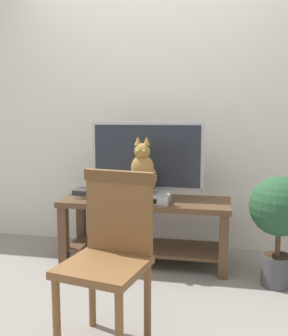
{
  "coord_description": "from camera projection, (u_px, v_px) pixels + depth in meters",
  "views": [
    {
      "loc": [
        0.57,
        -2.38,
        1.2
      ],
      "look_at": [
        -0.02,
        0.54,
        0.79
      ],
      "focal_mm": 40.79,
      "sensor_mm": 36.0,
      "label": 1
    }
  ],
  "objects": [
    {
      "name": "media_box",
      "position": [
        143.0,
        197.0,
        3.01
      ],
      "size": [
        0.42,
        0.25,
        0.07
      ],
      "color": "#ADADB2",
      "rests_on": "tv_stand"
    },
    {
      "name": "tv",
      "position": [
        147.0,
        159.0,
        3.13
      ],
      "size": [
        0.92,
        0.2,
        0.63
      ],
      "color": "#B7B7BC",
      "rests_on": "tv_stand"
    },
    {
      "name": "tv_stand",
      "position": [
        145.0,
        219.0,
        3.11
      ],
      "size": [
        1.36,
        0.5,
        0.53
      ],
      "color": "#513823",
      "rests_on": "ground"
    },
    {
      "name": "back_wall",
      "position": [
        158.0,
        94.0,
        3.47
      ],
      "size": [
        7.0,
        0.12,
        2.8
      ],
      "primitive_type": "cube",
      "color": "silver",
      "rests_on": "ground"
    },
    {
      "name": "cat",
      "position": [
        143.0,
        172.0,
        2.97
      ],
      "size": [
        0.21,
        0.3,
        0.45
      ],
      "color": "olive",
      "rests_on": "media_box"
    },
    {
      "name": "ground_plane",
      "position": [
        131.0,
        294.0,
        2.58
      ],
      "size": [
        12.0,
        12.0,
        0.0
      ],
      "primitive_type": "plane",
      "color": "gray"
    },
    {
      "name": "wooden_chair",
      "position": [
        111.0,
        247.0,
        1.99
      ],
      "size": [
        0.47,
        0.47,
        0.91
      ],
      "color": "brown",
      "rests_on": "ground"
    },
    {
      "name": "book_stack",
      "position": [
        88.0,
        193.0,
        3.17
      ],
      "size": [
        0.24,
        0.2,
        0.07
      ],
      "color": "beige",
      "rests_on": "tv_stand"
    },
    {
      "name": "potted_plant",
      "position": [
        279.0,
        215.0,
        2.66
      ],
      "size": [
        0.42,
        0.42,
        0.79
      ],
      "color": "#47474C",
      "rests_on": "ground"
    }
  ]
}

